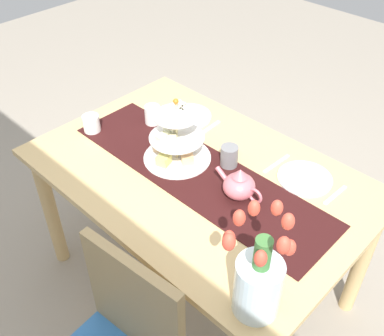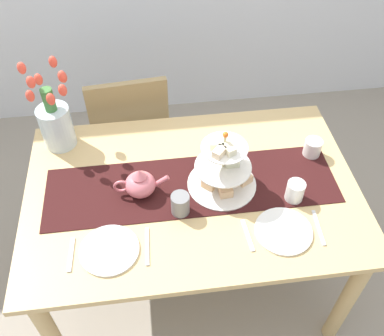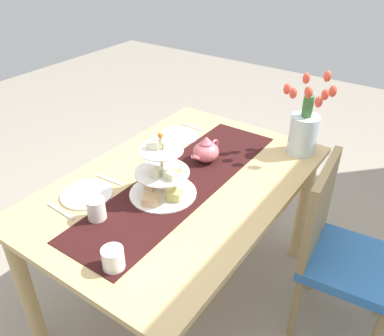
{
  "view_description": "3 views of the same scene",
  "coord_description": "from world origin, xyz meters",
  "px_view_note": "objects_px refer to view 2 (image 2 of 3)",
  "views": [
    {
      "loc": [
        -1.02,
        1.1,
        2.02
      ],
      "look_at": [
        -0.02,
        0.06,
        0.83
      ],
      "focal_mm": 42.6,
      "sensor_mm": 36.0,
      "label": 1
    },
    {
      "loc": [
        -0.16,
        -1.2,
        2.18
      ],
      "look_at": [
        0.01,
        0.07,
        0.81
      ],
      "focal_mm": 40.18,
      "sensor_mm": 36.0,
      "label": 2
    },
    {
      "loc": [
        1.25,
        0.93,
        1.8
      ],
      "look_at": [
        -0.1,
        -0.0,
        0.78
      ],
      "focal_mm": 37.26,
      "sensor_mm": 36.0,
      "label": 3
    }
  ],
  "objects_px": {
    "cream_jug": "(313,148)",
    "knife_right": "(319,227)",
    "fork_left": "(71,254)",
    "dinner_plate_right": "(283,231)",
    "knife_left": "(147,246)",
    "tulip_vase": "(55,120)",
    "dinner_plate_left": "(109,250)",
    "mug_grey": "(180,204)",
    "mug_white_text": "(295,191)",
    "chair_left": "(131,129)",
    "tiered_cake_stand": "(224,170)",
    "teapot": "(140,184)",
    "fork_right": "(248,235)",
    "dining_table": "(192,204)"
  },
  "relations": [
    {
      "from": "chair_left",
      "to": "tiered_cake_stand",
      "type": "height_order",
      "value": "tiered_cake_stand"
    },
    {
      "from": "tiered_cake_stand",
      "to": "mug_white_text",
      "type": "bearing_deg",
      "value": -22.5
    },
    {
      "from": "tiered_cake_stand",
      "to": "fork_left",
      "type": "bearing_deg",
      "value": -156.37
    },
    {
      "from": "tiered_cake_stand",
      "to": "mug_grey",
      "type": "xyz_separation_m",
      "value": [
        -0.2,
        -0.13,
        -0.04
      ]
    },
    {
      "from": "knife_left",
      "to": "mug_white_text",
      "type": "distance_m",
      "value": 0.65
    },
    {
      "from": "chair_left",
      "to": "tulip_vase",
      "type": "relative_size",
      "value": 2.13
    },
    {
      "from": "fork_left",
      "to": "mug_grey",
      "type": "distance_m",
      "value": 0.46
    },
    {
      "from": "tiered_cake_stand",
      "to": "dinner_plate_right",
      "type": "relative_size",
      "value": 1.32
    },
    {
      "from": "fork_left",
      "to": "knife_left",
      "type": "distance_m",
      "value": 0.29
    },
    {
      "from": "cream_jug",
      "to": "knife_right",
      "type": "relative_size",
      "value": 0.5
    },
    {
      "from": "chair_left",
      "to": "dinner_plate_right",
      "type": "xyz_separation_m",
      "value": [
        0.6,
        -0.98,
        0.26
      ]
    },
    {
      "from": "tiered_cake_stand",
      "to": "dinner_plate_left",
      "type": "bearing_deg",
      "value": -150.44
    },
    {
      "from": "knife_left",
      "to": "tulip_vase",
      "type": "bearing_deg",
      "value": 120.39
    },
    {
      "from": "teapot",
      "to": "fork_left",
      "type": "height_order",
      "value": "teapot"
    },
    {
      "from": "cream_jug",
      "to": "dinner_plate_right",
      "type": "distance_m",
      "value": 0.48
    },
    {
      "from": "mug_grey",
      "to": "chair_left",
      "type": "bearing_deg",
      "value": 104.01
    },
    {
      "from": "tulip_vase",
      "to": "dinner_plate_left",
      "type": "xyz_separation_m",
      "value": [
        0.23,
        -0.64,
        -0.14
      ]
    },
    {
      "from": "dinner_plate_left",
      "to": "knife_right",
      "type": "xyz_separation_m",
      "value": [
        0.83,
        0.0,
        -0.0
      ]
    },
    {
      "from": "chair_left",
      "to": "teapot",
      "type": "relative_size",
      "value": 3.82
    },
    {
      "from": "chair_left",
      "to": "cream_jug",
      "type": "height_order",
      "value": "chair_left"
    },
    {
      "from": "teapot",
      "to": "dinner_plate_left",
      "type": "distance_m",
      "value": 0.31
    },
    {
      "from": "teapot",
      "to": "knife_left",
      "type": "distance_m",
      "value": 0.28
    },
    {
      "from": "dinner_plate_right",
      "to": "mug_grey",
      "type": "bearing_deg",
      "value": 159.03
    },
    {
      "from": "tulip_vase",
      "to": "mug_grey",
      "type": "bearing_deg",
      "value": -43.02
    },
    {
      "from": "dinner_plate_left",
      "to": "mug_white_text",
      "type": "xyz_separation_m",
      "value": [
        0.77,
        0.16,
        0.04
      ]
    },
    {
      "from": "dining_table",
      "to": "tulip_vase",
      "type": "relative_size",
      "value": 3.38
    },
    {
      "from": "dinner_plate_left",
      "to": "dinner_plate_right",
      "type": "relative_size",
      "value": 1.0
    },
    {
      "from": "dinner_plate_left",
      "to": "mug_grey",
      "type": "relative_size",
      "value": 2.42
    },
    {
      "from": "dinner_plate_left",
      "to": "fork_right",
      "type": "xyz_separation_m",
      "value": [
        0.54,
        0.0,
        -0.0
      ]
    },
    {
      "from": "mug_grey",
      "to": "mug_white_text",
      "type": "xyz_separation_m",
      "value": [
        0.48,
        0.01,
        -0.0
      ]
    },
    {
      "from": "teapot",
      "to": "dinner_plate_right",
      "type": "distance_m",
      "value": 0.62
    },
    {
      "from": "chair_left",
      "to": "dinner_plate_left",
      "type": "xyz_separation_m",
      "value": [
        -0.08,
        -0.98,
        0.26
      ]
    },
    {
      "from": "fork_right",
      "to": "mug_grey",
      "type": "bearing_deg",
      "value": 148.79
    },
    {
      "from": "knife_right",
      "to": "dinner_plate_right",
      "type": "bearing_deg",
      "value": 180.0
    },
    {
      "from": "fork_left",
      "to": "chair_left",
      "type": "bearing_deg",
      "value": 76.89
    },
    {
      "from": "dinner_plate_left",
      "to": "mug_white_text",
      "type": "bearing_deg",
      "value": 11.68
    },
    {
      "from": "cream_jug",
      "to": "mug_white_text",
      "type": "relative_size",
      "value": 0.89
    },
    {
      "from": "tiered_cake_stand",
      "to": "cream_jug",
      "type": "bearing_deg",
      "value": 16.38
    },
    {
      "from": "teapot",
      "to": "mug_grey",
      "type": "bearing_deg",
      "value": -38.22
    },
    {
      "from": "fork_left",
      "to": "mug_grey",
      "type": "height_order",
      "value": "mug_grey"
    },
    {
      "from": "knife_right",
      "to": "mug_white_text",
      "type": "bearing_deg",
      "value": 109.72
    },
    {
      "from": "tulip_vase",
      "to": "knife_left",
      "type": "relative_size",
      "value": 2.51
    },
    {
      "from": "dinner_plate_left",
      "to": "dinner_plate_right",
      "type": "height_order",
      "value": "same"
    },
    {
      "from": "dinner_plate_right",
      "to": "teapot",
      "type": "bearing_deg",
      "value": 153.52
    },
    {
      "from": "knife_left",
      "to": "fork_right",
      "type": "distance_m",
      "value": 0.4
    },
    {
      "from": "knife_left",
      "to": "mug_grey",
      "type": "bearing_deg",
      "value": 46.0
    },
    {
      "from": "fork_left",
      "to": "dinner_plate_right",
      "type": "height_order",
      "value": "dinner_plate_right"
    },
    {
      "from": "cream_jug",
      "to": "chair_left",
      "type": "bearing_deg",
      "value": 145.88
    },
    {
      "from": "tulip_vase",
      "to": "dinner_plate_right",
      "type": "distance_m",
      "value": 1.12
    },
    {
      "from": "fork_left",
      "to": "dinner_plate_right",
      "type": "bearing_deg",
      "value": 0.0
    }
  ]
}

